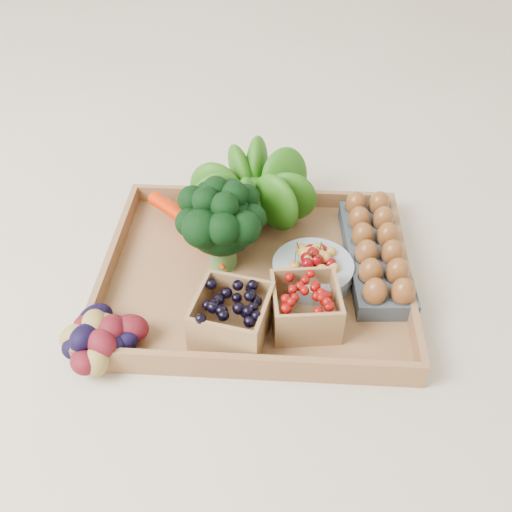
# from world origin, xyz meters

# --- Properties ---
(ground) EXTENTS (4.00, 4.00, 0.00)m
(ground) POSITION_xyz_m (0.00, 0.00, 0.00)
(ground) COLOR beige
(ground) RESTS_ON ground
(tray) EXTENTS (0.55, 0.45, 0.01)m
(tray) POSITION_xyz_m (0.00, 0.00, 0.01)
(tray) COLOR olive
(tray) RESTS_ON ground
(carrots) EXTENTS (0.20, 0.14, 0.05)m
(carrots) POSITION_xyz_m (-0.13, 0.10, 0.04)
(carrots) COLOR red
(carrots) RESTS_ON tray
(lettuce) EXTENTS (0.16, 0.16, 0.16)m
(lettuce) POSITION_xyz_m (-0.02, 0.16, 0.10)
(lettuce) COLOR #114F0C
(lettuce) RESTS_ON tray
(broccoli) EXTENTS (0.17, 0.17, 0.13)m
(broccoli) POSITION_xyz_m (-0.06, 0.02, 0.08)
(broccoli) COLOR black
(broccoli) RESTS_ON tray
(cherry_bowl) EXTENTS (0.15, 0.15, 0.04)m
(cherry_bowl) POSITION_xyz_m (0.10, -0.01, 0.03)
(cherry_bowl) COLOR #8C9EA5
(cherry_bowl) RESTS_ON tray
(egg_carton) EXTENTS (0.12, 0.30, 0.03)m
(egg_carton) POSITION_xyz_m (0.22, 0.04, 0.03)
(egg_carton) COLOR #3C444C
(egg_carton) RESTS_ON tray
(potatoes) EXTENTS (0.14, 0.14, 0.08)m
(potatoes) POSITION_xyz_m (-0.24, -0.19, 0.05)
(potatoes) COLOR #480B12
(potatoes) RESTS_ON tray
(punnet_blackberry) EXTENTS (0.14, 0.14, 0.08)m
(punnet_blackberry) POSITION_xyz_m (-0.03, -0.14, 0.05)
(punnet_blackberry) COLOR black
(punnet_blackberry) RESTS_ON tray
(punnet_raspberry) EXTENTS (0.12, 0.12, 0.08)m
(punnet_raspberry) POSITION_xyz_m (0.09, -0.11, 0.05)
(punnet_raspberry) COLOR #710705
(punnet_raspberry) RESTS_ON tray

